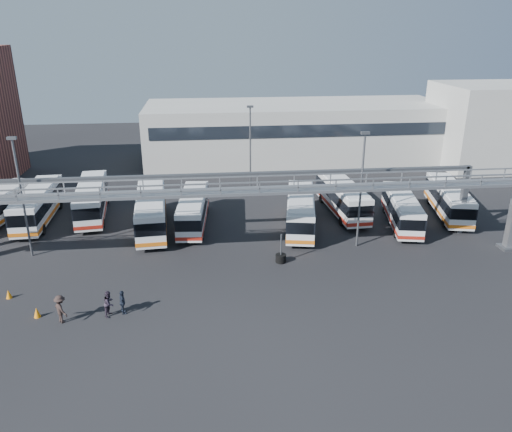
{
  "coord_description": "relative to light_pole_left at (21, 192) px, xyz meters",
  "views": [
    {
      "loc": [
        -1.19,
        -32.17,
        18.32
      ],
      "look_at": [
        2.92,
        6.0,
        3.59
      ],
      "focal_mm": 35.0,
      "sensor_mm": 36.0,
      "label": 1
    }
  ],
  "objects": [
    {
      "name": "gantry",
      "position": [
        16.0,
        -2.13,
        -0.22
      ],
      "size": [
        51.4,
        5.15,
        7.1
      ],
      "color": "gray",
      "rests_on": "ground"
    },
    {
      "name": "light_pole_mid",
      "position": [
        28.0,
        -1.0,
        0.0
      ],
      "size": [
        0.7,
        0.35,
        10.21
      ],
      "color": "#4C4F54",
      "rests_on": "ground"
    },
    {
      "name": "warehouse",
      "position": [
        28.0,
        30.0,
        -1.73
      ],
      "size": [
        42.0,
        14.0,
        8.0
      ],
      "primitive_type": "cube",
      "color": "#9E9E99",
      "rests_on": "ground"
    },
    {
      "name": "pedestrian_d",
      "position": [
        8.99,
        -10.11,
        -4.87
      ],
      "size": [
        0.66,
        1.08,
        1.72
      ],
      "primitive_type": "imported",
      "rotation": [
        0.0,
        0.0,
        1.83
      ],
      "color": "#1A212F",
      "rests_on": "ground"
    },
    {
      "name": "bus_4",
      "position": [
        13.61,
        5.38,
        -4.0
      ],
      "size": [
        3.18,
        10.43,
        3.12
      ],
      "rotation": [
        0.0,
        0.0,
        -0.08
      ],
      "color": "silver",
      "rests_on": "ground"
    },
    {
      "name": "bus_7",
      "position": [
        28.87,
        7.29,
        -3.88
      ],
      "size": [
        3.11,
        11.1,
        3.33
      ],
      "rotation": [
        0.0,
        0.0,
        0.05
      ],
      "color": "silver",
      "rests_on": "ground"
    },
    {
      "name": "building_right",
      "position": [
        54.0,
        24.0,
        -0.23
      ],
      "size": [
        14.0,
        12.0,
        11.0
      ],
      "primitive_type": "cube",
      "color": "#B2B2AD",
      "rests_on": "ground"
    },
    {
      "name": "bus_8",
      "position": [
        33.73,
        3.4,
        -4.03
      ],
      "size": [
        4.24,
        10.35,
        3.06
      ],
      "rotation": [
        0.0,
        0.0,
        -0.19
      ],
      "color": "silver",
      "rests_on": "ground"
    },
    {
      "name": "bus_3",
      "position": [
        9.67,
        4.91,
        -3.8
      ],
      "size": [
        3.47,
        11.65,
        3.49
      ],
      "rotation": [
        0.0,
        0.0,
        0.07
      ],
      "color": "silver",
      "rests_on": "ground"
    },
    {
      "name": "light_pole_left",
      "position": [
        0.0,
        0.0,
        0.0
      ],
      "size": [
        0.7,
        0.35,
        10.21
      ],
      "color": "#4C4F54",
      "rests_on": "ground"
    },
    {
      "name": "cone_right",
      "position": [
        0.54,
        -7.15,
        -5.4
      ],
      "size": [
        0.54,
        0.54,
        0.66
      ],
      "primitive_type": "cone",
      "rotation": [
        0.0,
        0.0,
        -0.39
      ],
      "color": "orange",
      "rests_on": "ground"
    },
    {
      "name": "light_pole_back",
      "position": [
        20.0,
        14.0,
        0.0
      ],
      "size": [
        0.7,
        0.35,
        10.21
      ],
      "color": "#4C4F54",
      "rests_on": "ground"
    },
    {
      "name": "bus_1",
      "position": [
        -1.64,
        8.14,
        -3.87
      ],
      "size": [
        2.9,
        11.15,
        3.37
      ],
      "rotation": [
        0.0,
        0.0,
        0.03
      ],
      "color": "silver",
      "rests_on": "ground"
    },
    {
      "name": "bus_6",
      "position": [
        23.81,
        3.76,
        -3.91
      ],
      "size": [
        4.51,
        11.12,
        3.29
      ],
      "rotation": [
        0.0,
        0.0,
        -0.19
      ],
      "color": "silver",
      "rests_on": "ground"
    },
    {
      "name": "pedestrian_b",
      "position": [
        8.13,
        -10.23,
        -4.81
      ],
      "size": [
        0.9,
        1.04,
        1.83
      ],
      "primitive_type": "imported",
      "rotation": [
        0.0,
        0.0,
        1.3
      ],
      "color": "#2A222F",
      "rests_on": "ground"
    },
    {
      "name": "cone_left",
      "position": [
        3.3,
        -9.95,
        -5.37
      ],
      "size": [
        0.57,
        0.57,
        0.72
      ],
      "primitive_type": "cone",
      "rotation": [
        0.0,
        0.0,
        -0.33
      ],
      "color": "orange",
      "rests_on": "ground"
    },
    {
      "name": "bus_9",
      "position": [
        39.47,
        5.46,
        -3.95
      ],
      "size": [
        4.58,
        10.85,
        3.21
      ],
      "rotation": [
        0.0,
        0.0,
        -0.21
      ],
      "color": "silver",
      "rests_on": "ground"
    },
    {
      "name": "bus_2",
      "position": [
        3.33,
        9.24,
        -3.85
      ],
      "size": [
        3.84,
        11.42,
        3.4
      ],
      "rotation": [
        0.0,
        0.0,
        0.11
      ],
      "color": "silver",
      "rests_on": "ground"
    },
    {
      "name": "ground",
      "position": [
        16.0,
        -8.0,
        -5.73
      ],
      "size": [
        140.0,
        140.0,
        0.0
      ],
      "primitive_type": "plane",
      "color": "black",
      "rests_on": "ground"
    },
    {
      "name": "tire_stack",
      "position": [
        20.82,
        -3.5,
        -5.31
      ],
      "size": [
        0.88,
        0.88,
        2.5
      ],
      "color": "black",
      "rests_on": "ground"
    },
    {
      "name": "pedestrian_c",
      "position": [
        5.13,
        -10.75,
        -4.75
      ],
      "size": [
        1.38,
        1.43,
        1.96
      ],
      "primitive_type": "imported",
      "rotation": [
        0.0,
        0.0,
        2.29
      ],
      "color": "#2C201D",
      "rests_on": "ground"
    },
    {
      "name": "bus_0",
      "position": [
        -5.34,
        8.57,
        -4.01
      ],
      "size": [
        4.38,
        10.49,
        3.1
      ],
      "rotation": [
        0.0,
        0.0,
        -0.2
      ],
      "color": "silver",
      "rests_on": "ground"
    }
  ]
}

